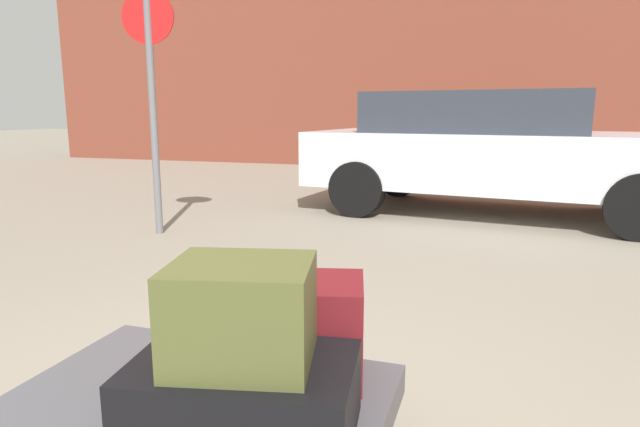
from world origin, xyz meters
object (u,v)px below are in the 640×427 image
at_px(no_parking_sign, 152,86).
at_px(bollard_kerb_near, 613,172).
at_px(parked_car, 491,149).
at_px(duffel_bag_olive_topmost_pile, 242,313).
at_px(luggage_cart, 201,415).
at_px(suitcase_black_front_left, 244,398).
at_px(duffel_bag_maroon_rear_right, 276,327).

bearing_deg(no_parking_sign, bollard_kerb_near, 41.66).
xyz_separation_m(parked_car, no_parking_sign, (-3.11, -2.17, 0.68)).
height_order(duffel_bag_olive_topmost_pile, no_parking_sign, no_parking_sign).
bearing_deg(parked_car, luggage_cart, -98.30).
relative_size(bollard_kerb_near, no_parking_sign, 0.28).
bearing_deg(parked_car, bollard_kerb_near, 51.18).
bearing_deg(suitcase_black_front_left, duffel_bag_olive_topmost_pile, -98.13).
bearing_deg(luggage_cart, suitcase_black_front_left, -33.51).
bearing_deg(bollard_kerb_near, duffel_bag_olive_topmost_pile, -106.48).
bearing_deg(luggage_cart, duffel_bag_olive_topmost_pile, -33.51).
height_order(luggage_cart, duffel_bag_olive_topmost_pile, duffel_bag_olive_topmost_pile).
xyz_separation_m(suitcase_black_front_left, duffel_bag_maroon_rear_right, (-0.05, 0.35, 0.05)).
distance_m(bollard_kerb_near, no_parking_sign, 6.52).
bearing_deg(luggage_cart, no_parking_sign, 126.32).
xyz_separation_m(parked_car, bollard_kerb_near, (1.70, 2.11, -0.43)).
height_order(luggage_cart, no_parking_sign, no_parking_sign).
distance_m(luggage_cart, duffel_bag_maroon_rear_right, 0.35).
distance_m(suitcase_black_front_left, duffel_bag_olive_topmost_pile, 0.24).
height_order(luggage_cart, parked_car, parked_car).
xyz_separation_m(duffel_bag_maroon_rear_right, parked_car, (0.60, 5.14, 0.26)).
bearing_deg(duffel_bag_maroon_rear_right, parked_car, 69.21).
relative_size(suitcase_black_front_left, bollard_kerb_near, 0.89).
relative_size(suitcase_black_front_left, no_parking_sign, 0.25).
bearing_deg(suitcase_black_front_left, parked_car, 76.14).
xyz_separation_m(luggage_cart, duffel_bag_maroon_rear_right, (0.17, 0.20, 0.23)).
relative_size(suitcase_black_front_left, parked_car, 0.13).
relative_size(duffel_bag_olive_topmost_pile, bollard_kerb_near, 0.55).
relative_size(luggage_cart, suitcase_black_front_left, 1.96).
xyz_separation_m(suitcase_black_front_left, no_parking_sign, (-2.56, 3.32, 0.99)).
distance_m(duffel_bag_olive_topmost_pile, no_parking_sign, 4.26).
relative_size(duffel_bag_olive_topmost_pile, parked_car, 0.08).
height_order(duffel_bag_maroon_rear_right, parked_car, parked_car).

